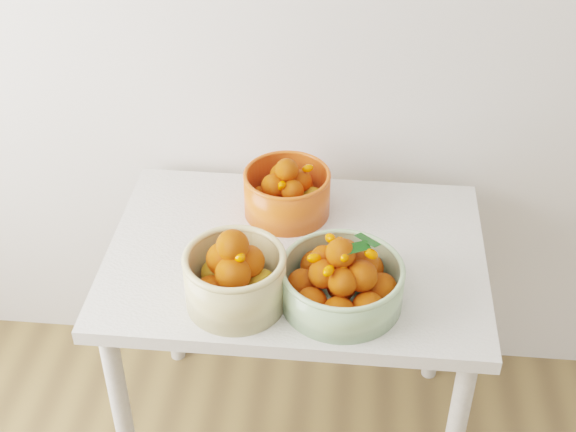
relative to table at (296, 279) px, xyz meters
name	(u,v)px	position (x,y,z in m)	size (l,w,h in m)	color
table	(296,279)	(0.00, 0.00, 0.00)	(1.00, 0.70, 0.75)	silver
bowl_cream	(235,277)	(-0.13, -0.21, 0.18)	(0.30, 0.30, 0.21)	#CCB980
bowl_green	(342,281)	(0.13, -0.18, 0.16)	(0.33, 0.33, 0.19)	#9ABC8B
bowl_orange	(287,192)	(-0.04, 0.17, 0.16)	(0.28, 0.28, 0.17)	#E94717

